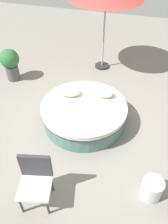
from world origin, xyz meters
TOP-DOWN VIEW (x-y plane):
  - ground_plane at (0.00, 0.00)m, footprint 16.00×16.00m
  - round_bed at (0.00, 0.00)m, footprint 1.99×1.99m
  - throw_pillow_0 at (-0.37, -0.46)m, footprint 0.43×0.29m
  - throw_pillow_1 at (0.47, -0.30)m, footprint 0.56×0.37m
  - patio_chair at (0.22, 2.04)m, footprint 0.62×0.61m
  - planter at (2.59, -1.18)m, footprint 0.55×0.55m
  - side_table at (-1.67, 1.47)m, footprint 0.37×0.37m

SIDE VIEW (x-z plane):
  - ground_plane at x=0.00m, z-range 0.00..0.00m
  - side_table at x=-1.67m, z-range 0.00..0.42m
  - round_bed at x=0.00m, z-range 0.01..0.53m
  - planter at x=2.59m, z-range 0.08..1.03m
  - patio_chair at x=0.22m, z-range 0.07..1.05m
  - throw_pillow_0 at x=-0.37m, z-range 0.52..0.70m
  - throw_pillow_1 at x=0.47m, z-range 0.52..0.70m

